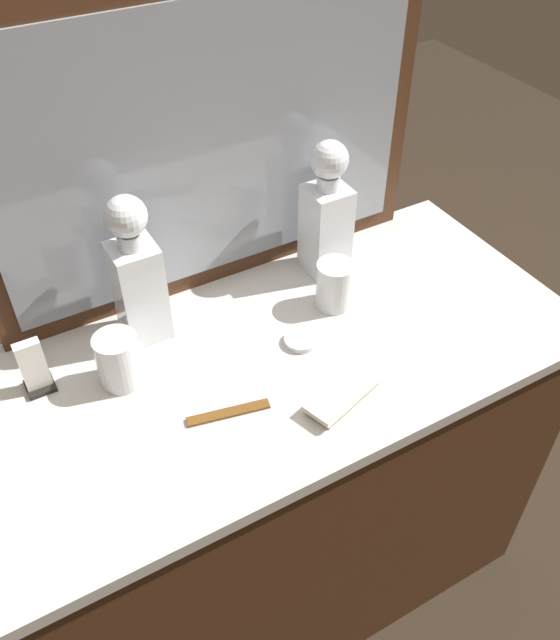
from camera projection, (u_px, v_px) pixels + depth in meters
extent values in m
plane|color=#2D2319|center=(280.00, 569.00, 1.85)|extent=(6.00, 6.00, 0.00)
cube|color=#472816|center=(280.00, 483.00, 1.57)|extent=(1.14, 0.55, 0.82)
cube|color=silver|center=(280.00, 356.00, 1.28)|extent=(1.18, 0.57, 0.03)
cube|color=#472816|center=(209.00, 146.00, 1.24)|extent=(0.92, 0.03, 0.61)
cube|color=gray|center=(212.00, 149.00, 1.23)|extent=(0.84, 0.01, 0.53)
cube|color=white|center=(140.00, 292.00, 1.25)|extent=(0.08, 0.08, 0.21)
cube|color=brown|center=(143.00, 309.00, 1.28)|extent=(0.07, 0.07, 0.12)
cylinder|color=white|center=(130.00, 240.00, 1.17)|extent=(0.05, 0.05, 0.03)
sphere|color=white|center=(126.00, 216.00, 1.13)|extent=(0.08, 0.08, 0.08)
cube|color=white|center=(326.00, 230.00, 1.40)|extent=(0.09, 0.09, 0.20)
cube|color=brown|center=(325.00, 239.00, 1.42)|extent=(0.07, 0.07, 0.15)
cylinder|color=white|center=(328.00, 182.00, 1.32)|extent=(0.05, 0.05, 0.03)
sphere|color=white|center=(329.00, 160.00, 1.29)|extent=(0.08, 0.08, 0.08)
cylinder|color=white|center=(335.00, 285.00, 1.34)|extent=(0.08, 0.08, 0.10)
cylinder|color=silver|center=(333.00, 301.00, 1.37)|extent=(0.07, 0.07, 0.01)
cylinder|color=white|center=(119.00, 360.00, 1.18)|extent=(0.08, 0.08, 0.10)
cylinder|color=silver|center=(123.00, 378.00, 1.21)|extent=(0.07, 0.07, 0.01)
cube|color=#B7A88C|center=(343.00, 396.00, 1.18)|extent=(0.15, 0.10, 0.01)
cube|color=beige|center=(344.00, 391.00, 1.17)|extent=(0.17, 0.11, 0.01)
cylinder|color=silver|center=(301.00, 341.00, 1.29)|extent=(0.06, 0.06, 0.01)
cube|color=brown|center=(228.00, 413.00, 1.16)|extent=(0.15, 0.05, 0.01)
cube|color=black|center=(40.00, 386.00, 1.20)|extent=(0.05, 0.05, 0.01)
cube|color=white|center=(33.00, 366.00, 1.17)|extent=(0.05, 0.02, 0.11)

